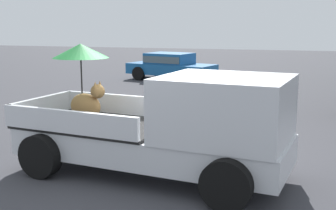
% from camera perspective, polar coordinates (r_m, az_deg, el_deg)
% --- Properties ---
extents(ground_plane, '(80.00, 80.00, 0.00)m').
position_cam_1_polar(ground_plane, '(8.27, -2.23, -8.95)').
color(ground_plane, '#38383D').
extents(pickup_truck_main, '(5.25, 2.78, 2.37)m').
position_cam_1_polar(pickup_truck_main, '(7.83, 0.54, -2.71)').
color(pickup_truck_main, black).
rests_on(pickup_truck_main, ground).
extents(parked_sedan_near, '(4.61, 2.79, 1.33)m').
position_cam_1_polar(parked_sedan_near, '(21.62, 0.33, 5.23)').
color(parked_sedan_near, black).
rests_on(parked_sedan_near, ground).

